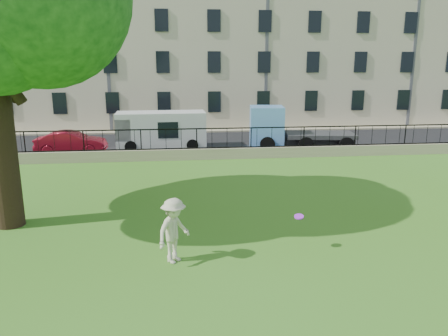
{
  "coord_description": "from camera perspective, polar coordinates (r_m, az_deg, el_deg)",
  "views": [
    {
      "loc": [
        -1.17,
        -11.48,
        5.25
      ],
      "look_at": [
        0.53,
        3.5,
        1.56
      ],
      "focal_mm": 35.0,
      "sensor_mm": 36.0,
      "label": 1
    }
  ],
  "objects": [
    {
      "name": "iron_railing",
      "position": [
        23.86,
        -3.58,
        3.84
      ],
      "size": [
        50.0,
        0.05,
        1.13
      ],
      "color": "black",
      "rests_on": "retaining_wall"
    },
    {
      "name": "sidewalk",
      "position": [
        33.8,
        -4.44,
        4.88
      ],
      "size": [
        60.0,
        1.4,
        0.12
      ],
      "primitive_type": "cube",
      "color": "gray",
      "rests_on": "ground"
    },
    {
      "name": "white_van",
      "position": [
        27.21,
        -8.19,
        4.9
      ],
      "size": [
        5.42,
        2.24,
        2.25
      ],
      "primitive_type": "cube",
      "rotation": [
        0.0,
        0.0,
        0.03
      ],
      "color": "silver",
      "rests_on": "street"
    },
    {
      "name": "street",
      "position": [
        28.69,
        -4.04,
        3.18
      ],
      "size": [
        60.0,
        9.0,
        0.01
      ],
      "primitive_type": "cube",
      "color": "black",
      "rests_on": "ground"
    },
    {
      "name": "man",
      "position": [
        11.75,
        -6.57,
        -8.13
      ],
      "size": [
        1.25,
        1.3,
        1.78
      ],
      "primitive_type": "imported",
      "rotation": [
        0.0,
        0.0,
        0.87
      ],
      "color": "beige",
      "rests_on": "ground"
    },
    {
      "name": "red_sedan",
      "position": [
        26.97,
        -19.32,
        3.16
      ],
      "size": [
        4.0,
        1.47,
        1.31
      ],
      "primitive_type": "imported",
      "rotation": [
        0.0,
        0.0,
        1.55
      ],
      "color": "maroon",
      "rests_on": "street"
    },
    {
      "name": "blue_truck",
      "position": [
        27.28,
        9.96,
        5.21
      ],
      "size": [
        6.41,
        3.01,
        2.59
      ],
      "primitive_type": "cube",
      "rotation": [
        0.0,
        0.0,
        -0.14
      ],
      "color": "#5F98DF",
      "rests_on": "street"
    },
    {
      "name": "ground",
      "position": [
        12.68,
        -0.61,
        -10.71
      ],
      "size": [
        120.0,
        120.0,
        0.0
      ],
      "primitive_type": "plane",
      "color": "#3F771C",
      "rests_on": "ground"
    },
    {
      "name": "retaining_wall",
      "position": [
        24.02,
        -3.55,
        1.83
      ],
      "size": [
        50.0,
        0.4,
        0.6
      ],
      "primitive_type": "cube",
      "color": "gray",
      "rests_on": "ground"
    },
    {
      "name": "building_row",
      "position": [
        39.1,
        -4.96,
        16.14
      ],
      "size": [
        56.4,
        10.4,
        13.8
      ],
      "color": "beige",
      "rests_on": "ground"
    },
    {
      "name": "frisbee",
      "position": [
        12.49,
        9.76,
        -6.27
      ],
      "size": [
        0.31,
        0.31,
        0.12
      ],
      "primitive_type": "cylinder",
      "rotation": [
        0.21,
        -0.14,
        0.15
      ],
      "color": "#AE2AEF"
    }
  ]
}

